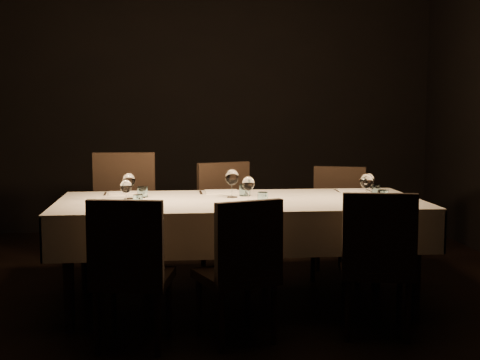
{
  "coord_description": "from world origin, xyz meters",
  "views": [
    {
      "loc": [
        -0.47,
        -4.58,
        1.4
      ],
      "look_at": [
        0.0,
        0.0,
        0.9
      ],
      "focal_mm": 50.0,
      "sensor_mm": 36.0,
      "label": 1
    }
  ],
  "objects": [
    {
      "name": "chair_near_right",
      "position": [
        0.76,
        -0.73,
        0.5
      ],
      "size": [
        0.51,
        0.51,
        0.9
      ],
      "rotation": [
        0.0,
        0.0,
        2.94
      ],
      "color": "black",
      "rests_on": "ground"
    },
    {
      "name": "chair_near_center",
      "position": [
        -0.07,
        -0.75,
        0.49
      ],
      "size": [
        0.54,
        0.54,
        0.87
      ],
      "rotation": [
        0.0,
        0.0,
        3.5
      ],
      "color": "black",
      "rests_on": "ground"
    },
    {
      "name": "place_setting_near_right",
      "position": [
        0.87,
        -0.22,
        0.83
      ],
      "size": [
        0.33,
        0.41,
        0.19
      ],
      "rotation": [
        0.0,
        0.0,
        0.0
      ],
      "color": "silver",
      "rests_on": "dining_table"
    },
    {
      "name": "place_setting_far_right",
      "position": [
        0.96,
        0.22,
        0.82
      ],
      "size": [
        0.29,
        0.39,
        0.16
      ],
      "rotation": [
        0.0,
        0.0,
        -0.02
      ],
      "color": "silver",
      "rests_on": "dining_table"
    },
    {
      "name": "place_setting_near_left",
      "position": [
        -0.77,
        -0.22,
        0.83
      ],
      "size": [
        0.3,
        0.39,
        0.16
      ],
      "rotation": [
        0.0,
        0.0,
        0.11
      ],
      "color": "silver",
      "rests_on": "dining_table"
    },
    {
      "name": "chair_far_right",
      "position": [
        0.91,
        0.81,
        0.5
      ],
      "size": [
        0.55,
        0.55,
        0.9
      ],
      "rotation": [
        0.0,
        0.0,
        -0.33
      ],
      "color": "black",
      "rests_on": "ground"
    },
    {
      "name": "chair_near_left",
      "position": [
        -0.72,
        -0.79,
        0.5
      ],
      "size": [
        0.5,
        0.5,
        0.89
      ],
      "rotation": [
        0.0,
        0.0,
        2.96
      ],
      "color": "black",
      "rests_on": "ground"
    },
    {
      "name": "chair_far_left",
      "position": [
        -0.86,
        0.75,
        0.57
      ],
      "size": [
        0.52,
        0.52,
        1.04
      ],
      "rotation": [
        0.0,
        0.0,
        -0.05
      ],
      "color": "black",
      "rests_on": "ground"
    },
    {
      "name": "dining_table",
      "position": [
        0.0,
        0.0,
        0.69
      ],
      "size": [
        2.52,
        1.12,
        0.76
      ],
      "color": "black",
      "rests_on": "ground"
    },
    {
      "name": "place_setting_far_left",
      "position": [
        -0.77,
        0.22,
        0.83
      ],
      "size": [
        0.33,
        0.41,
        0.18
      ],
      "rotation": [
        0.0,
        0.0,
        0.04
      ],
      "color": "silver",
      "rests_on": "dining_table"
    },
    {
      "name": "chair_far_center",
      "position": [
        -0.01,
        0.78,
        0.52
      ],
      "size": [
        0.58,
        0.58,
        0.95
      ],
      "rotation": [
        0.0,
        0.0,
        0.34
      ],
      "color": "black",
      "rests_on": "ground"
    },
    {
      "name": "room",
      "position": [
        0.0,
        0.0,
        1.5
      ],
      "size": [
        5.01,
        6.01,
        3.01
      ],
      "color": "black",
      "rests_on": "ground"
    },
    {
      "name": "place_setting_far_center",
      "position": [
        -0.04,
        0.22,
        0.84
      ],
      "size": [
        0.36,
        0.42,
        0.2
      ],
      "rotation": [
        0.0,
        0.0,
        0.01
      ],
      "color": "silver",
      "rests_on": "dining_table"
    },
    {
      "name": "place_setting_near_center",
      "position": [
        0.05,
        -0.22,
        0.83
      ],
      "size": [
        0.32,
        0.4,
        0.18
      ],
      "rotation": [
        0.0,
        0.0,
        -0.08
      ],
      "color": "silver",
      "rests_on": "dining_table"
    }
  ]
}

